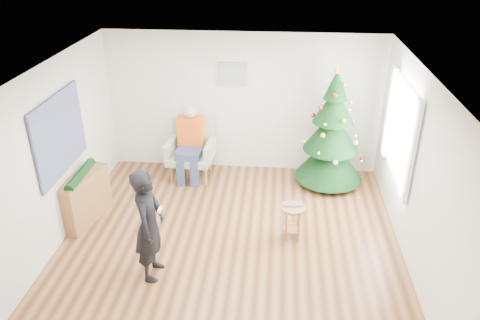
# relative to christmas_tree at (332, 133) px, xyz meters

# --- Properties ---
(floor) EXTENTS (5.00, 5.00, 0.00)m
(floor) POSITION_rel_christmas_tree_xyz_m (-1.58, -2.01, -0.99)
(floor) COLOR brown
(floor) RESTS_ON ground
(ceiling) EXTENTS (5.00, 5.00, 0.00)m
(ceiling) POSITION_rel_christmas_tree_xyz_m (-1.58, -2.01, 1.61)
(ceiling) COLOR white
(ceiling) RESTS_ON wall_back
(wall_back) EXTENTS (5.00, 0.00, 5.00)m
(wall_back) POSITION_rel_christmas_tree_xyz_m (-1.58, 0.49, 0.31)
(wall_back) COLOR silver
(wall_back) RESTS_ON floor
(wall_front) EXTENTS (5.00, 0.00, 5.00)m
(wall_front) POSITION_rel_christmas_tree_xyz_m (-1.58, -4.51, 0.31)
(wall_front) COLOR silver
(wall_front) RESTS_ON floor
(wall_left) EXTENTS (0.00, 5.00, 5.00)m
(wall_left) POSITION_rel_christmas_tree_xyz_m (-4.08, -2.01, 0.31)
(wall_left) COLOR silver
(wall_left) RESTS_ON floor
(wall_right) EXTENTS (0.00, 5.00, 5.00)m
(wall_right) POSITION_rel_christmas_tree_xyz_m (0.92, -2.01, 0.31)
(wall_right) COLOR silver
(wall_right) RESTS_ON floor
(window_panel) EXTENTS (0.04, 1.30, 1.40)m
(window_panel) POSITION_rel_christmas_tree_xyz_m (0.89, -1.01, 0.51)
(window_panel) COLOR white
(window_panel) RESTS_ON wall_right
(curtains) EXTENTS (0.05, 1.75, 1.50)m
(curtains) POSITION_rel_christmas_tree_xyz_m (0.86, -1.01, 0.51)
(curtains) COLOR white
(curtains) RESTS_ON wall_right
(christmas_tree) EXTENTS (1.21, 1.21, 2.19)m
(christmas_tree) POSITION_rel_christmas_tree_xyz_m (0.00, 0.00, 0.00)
(christmas_tree) COLOR #3F2816
(christmas_tree) RESTS_ON floor
(stool) EXTENTS (0.37, 0.37, 0.56)m
(stool) POSITION_rel_christmas_tree_xyz_m (-0.67, -1.77, -0.70)
(stool) COLOR brown
(stool) RESTS_ON floor
(laptop) EXTENTS (0.33, 0.24, 0.02)m
(laptop) POSITION_rel_christmas_tree_xyz_m (-0.67, -1.77, -0.42)
(laptop) COLOR silver
(laptop) RESTS_ON stool
(armchair) EXTENTS (0.89, 0.81, 1.05)m
(armchair) POSITION_rel_christmas_tree_xyz_m (-2.51, 0.06, -0.59)
(armchair) COLOR #92A988
(armchair) RESTS_ON floor
(seated_person) EXTENTS (0.48, 0.69, 1.37)m
(seated_person) POSITION_rel_christmas_tree_xyz_m (-2.52, -0.00, -0.27)
(seated_person) COLOR navy
(seated_person) RESTS_ON armchair
(standing_man) EXTENTS (0.38, 0.58, 1.57)m
(standing_man) POSITION_rel_christmas_tree_xyz_m (-2.54, -2.74, -0.20)
(standing_man) COLOR black
(standing_man) RESTS_ON floor
(game_controller) EXTENTS (0.04, 0.13, 0.04)m
(game_controller) POSITION_rel_christmas_tree_xyz_m (-2.37, -2.77, 0.06)
(game_controller) COLOR white
(game_controller) RESTS_ON standing_man
(console) EXTENTS (0.51, 1.04, 0.80)m
(console) POSITION_rel_christmas_tree_xyz_m (-3.91, -1.57, -0.59)
(console) COLOR brown
(console) RESTS_ON floor
(garland) EXTENTS (0.14, 0.90, 0.14)m
(garland) POSITION_rel_christmas_tree_xyz_m (-3.91, -1.57, -0.17)
(garland) COLOR black
(garland) RESTS_ON console
(tapestry) EXTENTS (0.03, 1.50, 1.15)m
(tapestry) POSITION_rel_christmas_tree_xyz_m (-4.04, -1.71, 0.56)
(tapestry) COLOR black
(tapestry) RESTS_ON wall_left
(framed_picture) EXTENTS (0.52, 0.05, 0.42)m
(framed_picture) POSITION_rel_christmas_tree_xyz_m (-1.78, 0.45, 0.86)
(framed_picture) COLOR tan
(framed_picture) RESTS_ON wall_back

